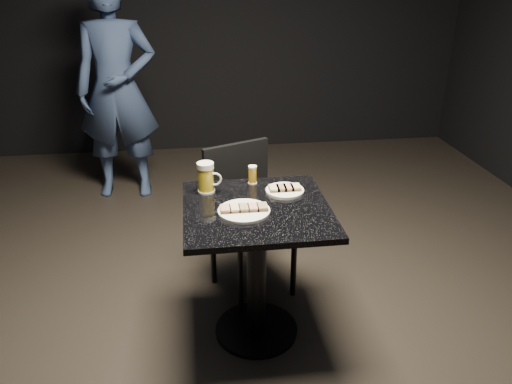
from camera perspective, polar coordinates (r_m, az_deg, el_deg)
floor at (r=2.80m, az=0.06°, el=-15.59°), size 6.00×6.00×0.00m
plate_large at (r=2.33m, az=-1.39°, el=-2.19°), size 0.25×0.25×0.01m
plate_small at (r=2.54m, az=3.31°, el=0.15°), size 0.20×0.20×0.01m
patron at (r=4.21m, az=-15.60°, el=11.16°), size 0.66×0.45×1.78m
table at (r=2.50m, az=0.06°, el=-6.69°), size 0.70×0.70×0.75m
beer_mug at (r=2.52m, az=-5.70°, el=1.66°), size 0.12×0.09×0.16m
beer_tumbler at (r=2.62m, az=-0.40°, el=1.99°), size 0.05×0.05×0.10m
chair at (r=2.90m, az=-1.10°, el=-2.13°), size 0.54×0.54×0.88m
canapes_on_plate_large at (r=2.33m, az=-1.39°, el=-1.84°), size 0.22×0.07×0.02m
canapes_on_plate_small at (r=2.54m, az=3.32°, el=0.49°), size 0.16×0.07×0.02m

